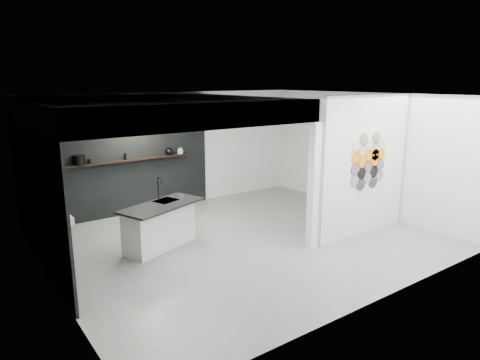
% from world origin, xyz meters
% --- Properties ---
extents(floor, '(7.00, 6.00, 0.01)m').
position_xyz_m(floor, '(0.00, 0.00, -0.01)').
color(floor, slate).
extents(partition_panel, '(2.45, 0.15, 2.80)m').
position_xyz_m(partition_panel, '(2.23, -1.00, 1.40)').
color(partition_panel, silver).
rests_on(partition_panel, floor).
extents(bay_clad_back, '(4.40, 0.04, 2.35)m').
position_xyz_m(bay_clad_back, '(-1.30, 2.97, 1.18)').
color(bay_clad_back, black).
rests_on(bay_clad_back, floor).
extents(bay_clad_left, '(0.04, 4.00, 2.35)m').
position_xyz_m(bay_clad_left, '(-3.47, 1.00, 1.18)').
color(bay_clad_left, black).
rests_on(bay_clad_left, floor).
extents(bulkhead, '(4.40, 4.00, 0.40)m').
position_xyz_m(bulkhead, '(-1.30, 1.00, 2.55)').
color(bulkhead, silver).
rests_on(bulkhead, corner_column).
extents(corner_column, '(0.16, 0.16, 2.35)m').
position_xyz_m(corner_column, '(0.82, -1.00, 1.18)').
color(corner_column, silver).
rests_on(corner_column, floor).
extents(fascia_beam, '(4.40, 0.16, 0.40)m').
position_xyz_m(fascia_beam, '(-1.30, -0.92, 2.55)').
color(fascia_beam, silver).
rests_on(fascia_beam, corner_column).
extents(wall_basin, '(0.40, 0.60, 0.12)m').
position_xyz_m(wall_basin, '(-3.24, 0.80, 0.85)').
color(wall_basin, silver).
rests_on(wall_basin, bay_clad_left).
extents(display_shelf, '(3.00, 0.15, 0.04)m').
position_xyz_m(display_shelf, '(-1.20, 2.87, 1.30)').
color(display_shelf, black).
rests_on(display_shelf, bay_clad_back).
extents(kitchen_island, '(1.76, 1.22, 1.30)m').
position_xyz_m(kitchen_island, '(-1.49, 0.65, 0.44)').
color(kitchen_island, silver).
rests_on(kitchen_island, floor).
extents(stockpot, '(0.30, 0.30, 0.20)m').
position_xyz_m(stockpot, '(-2.26, 2.87, 1.42)').
color(stockpot, black).
rests_on(stockpot, display_shelf).
extents(kettle, '(0.21, 0.21, 0.17)m').
position_xyz_m(kettle, '(-0.15, 2.87, 1.41)').
color(kettle, black).
rests_on(kettle, display_shelf).
extents(glass_bowl, '(0.15, 0.15, 0.10)m').
position_xyz_m(glass_bowl, '(0.15, 2.87, 1.37)').
color(glass_bowl, gray).
rests_on(glass_bowl, display_shelf).
extents(glass_vase, '(0.11, 0.11, 0.14)m').
position_xyz_m(glass_vase, '(0.15, 2.87, 1.39)').
color(glass_vase, gray).
rests_on(glass_vase, display_shelf).
extents(bottle_dark, '(0.06, 0.06, 0.15)m').
position_xyz_m(bottle_dark, '(-1.25, 2.87, 1.39)').
color(bottle_dark, black).
rests_on(bottle_dark, display_shelf).
extents(utensil_cup, '(0.10, 0.10, 0.09)m').
position_xyz_m(utensil_cup, '(-2.05, 2.87, 1.37)').
color(utensil_cup, black).
rests_on(utensil_cup, display_shelf).
extents(hex_tile_cluster, '(1.04, 0.02, 1.16)m').
position_xyz_m(hex_tile_cluster, '(2.26, -1.09, 1.50)').
color(hex_tile_cluster, silver).
rests_on(hex_tile_cluster, partition_panel).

